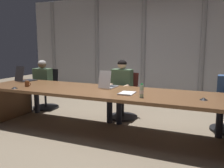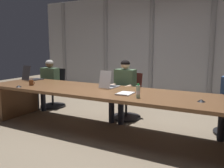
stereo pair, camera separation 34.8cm
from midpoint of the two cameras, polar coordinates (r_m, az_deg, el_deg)
The scene contains 14 objects.
ground_plane at distance 4.27m, azimuth -4.31°, elevation -11.16°, with size 13.95×13.95×0.00m, color #7F705B.
conference_table at distance 4.10m, azimuth -4.41°, elevation -3.25°, with size 4.62×1.13×0.73m.
curtain_backdrop at distance 6.37m, azimuth 6.31°, elevation 8.26°, with size 6.98×0.17×2.77m.
laptop_left_end at distance 5.45m, azimuth -21.65°, elevation 1.24°, with size 0.30×0.43×0.33m.
laptop_left_mid at distance 4.29m, azimuth -3.26°, elevation -0.13°, with size 0.24×0.41×0.32m.
office_chair_left_end at distance 5.99m, azimuth -16.92°, elevation -2.13°, with size 0.60×0.61×0.92m.
office_chair_left_mid at distance 4.97m, azimuth 0.89°, elevation -3.99°, with size 0.60×0.60×0.92m.
person_left_end at distance 5.84m, azimuth -18.25°, elevation 0.54°, with size 0.43×0.56×1.14m.
person_left_mid at distance 4.77m, azimuth -0.10°, elevation -0.53°, with size 0.42×0.55×1.19m.
water_bottle_primary at distance 3.49m, azimuth 4.22°, elevation -1.74°, with size 0.06×0.06×0.21m.
coffee_mug_near at distance 4.74m, azimuth -21.48°, elevation 0.04°, with size 0.13×0.08×0.11m.
conference_mic_left_side at distance 4.62m, azimuth -24.15°, elevation -0.79°, with size 0.11×0.11×0.04m, color black.
conference_mic_middle at distance 3.52m, azimuth 18.29°, elevation -3.36°, with size 0.11×0.11×0.04m, color black.
spiral_notepad at distance 3.76m, azimuth 0.92°, elevation -2.23°, with size 0.23×0.31×0.03m.
Camera 1 is at (1.71, -3.61, 1.48)m, focal length 38.56 mm.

